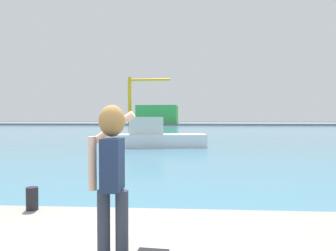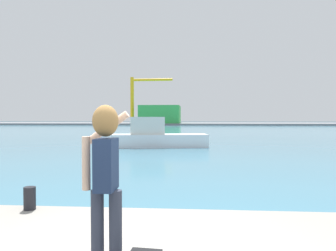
# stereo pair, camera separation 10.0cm
# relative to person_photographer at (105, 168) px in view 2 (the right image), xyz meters

# --- Properties ---
(ground_plane) EXTENTS (220.00, 220.00, 0.00)m
(ground_plane) POSITION_rel_person_photographer_xyz_m (0.32, 50.19, -1.69)
(ground_plane) COLOR #334751
(harbor_water) EXTENTS (140.00, 100.00, 0.02)m
(harbor_water) POSITION_rel_person_photographer_xyz_m (0.32, 52.19, -1.68)
(harbor_water) COLOR teal
(harbor_water) RESTS_ON ground_plane
(far_shore_dock) EXTENTS (140.00, 20.00, 0.51)m
(far_shore_dock) POSITION_rel_person_photographer_xyz_m (0.32, 92.19, -1.43)
(far_shore_dock) COLOR gray
(far_shore_dock) RESTS_ON ground_plane
(person_photographer) EXTENTS (0.52, 0.55, 1.74)m
(person_photographer) POSITION_rel_person_photographer_xyz_m (0.00, 0.00, 0.00)
(person_photographer) COLOR #2D3342
(person_photographer) RESTS_ON quay_promenade
(harbor_bollard) EXTENTS (0.20, 0.20, 0.39)m
(harbor_bollard) POSITION_rel_person_photographer_xyz_m (-1.89, 1.95, -0.87)
(harbor_bollard) COLOR black
(harbor_bollard) RESTS_ON quay_promenade
(boat_moored) EXTENTS (7.24, 3.03, 2.23)m
(boat_moored) POSITION_rel_person_photographer_xyz_m (-1.75, 20.16, -0.90)
(boat_moored) COLOR white
(boat_moored) RESTS_ON harbor_water
(warehouse_left) EXTENTS (11.18, 13.77, 5.01)m
(warehouse_left) POSITION_rel_person_photographer_xyz_m (-8.43, 89.77, 1.33)
(warehouse_left) COLOR green
(warehouse_left) RESTS_ON far_shore_dock
(port_crane) EXTENTS (11.98, 1.43, 12.97)m
(port_crane) POSITION_rel_person_photographer_xyz_m (-14.45, 86.12, 7.03)
(port_crane) COLOR yellow
(port_crane) RESTS_ON far_shore_dock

